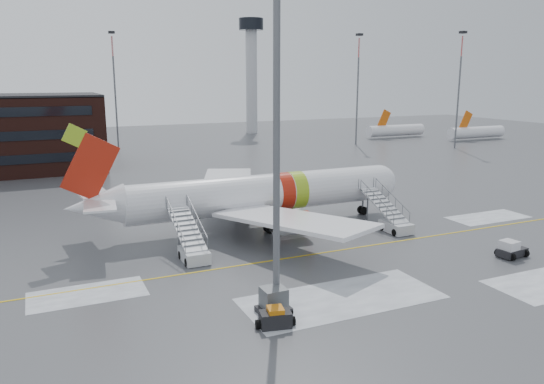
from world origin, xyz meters
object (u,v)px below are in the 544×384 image
airstair_aft (191,246)px  baggage_tractor (275,319)px  airstair_fwd (392,220)px  pushback_tug (511,250)px  light_mast_near (277,86)px  uld_container (274,301)px  airliner (255,195)px

airstair_aft → baggage_tractor: airstair_aft is taller
airstair_fwd → airstair_aft: (-20.53, 0.00, 0.00)m
pushback_tug → light_mast_near: light_mast_near is taller
airstair_aft → uld_container: (1.94, -12.46, -0.26)m
airstair_fwd → uld_container: (-18.59, -12.46, -0.26)m
airstair_fwd → uld_container: 22.38m
uld_container → airliner: bearing=70.8°
airstair_aft → pushback_tug: airstair_aft is taller
pushback_tug → uld_container: size_ratio=1.28×
airstair_fwd → light_mast_near: bearing=-146.9°
airliner → airstair_fwd: airliner is taller
airstair_fwd → light_mast_near: size_ratio=0.27×
baggage_tractor → light_mast_near: 14.18m
airliner → airstair_aft: 11.00m
pushback_tug → baggage_tractor: (-23.65, -3.52, -0.11)m
airliner → pushback_tug: bearing=-46.7°
pushback_tug → baggage_tractor: bearing=-171.5°
airstair_fwd → airstair_aft: size_ratio=1.00×
light_mast_near → airstair_aft: bearing=101.7°
airliner → light_mast_near: (-6.10, -18.33, 11.03)m
airliner → airstair_fwd: (11.99, -6.54, -2.35)m
pushback_tug → light_mast_near: (-22.43, -0.99, 13.79)m
airstair_fwd → uld_container: size_ratio=3.62×
airstair_fwd → baggage_tractor: 24.05m
airstair_fwd → uld_container: bearing=-146.2°
airliner → pushback_tug: airliner is taller
airliner → airstair_aft: (-8.53, -6.54, -2.35)m
uld_container → baggage_tractor: bearing=-111.2°
baggage_tractor → airliner: bearing=70.7°
uld_container → pushback_tug: bearing=4.1°
airstair_aft → pushback_tug: bearing=-23.5°
baggage_tractor → uld_container: bearing=68.8°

